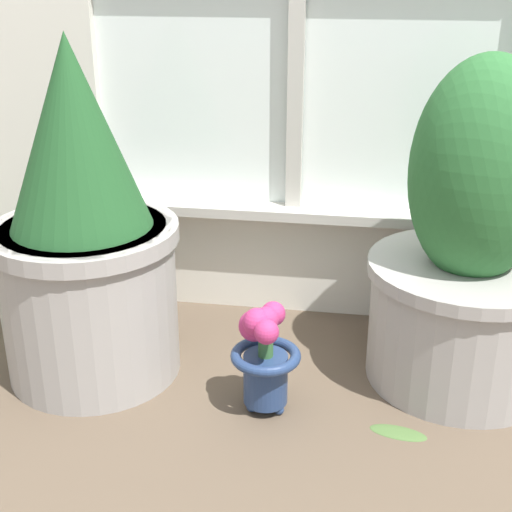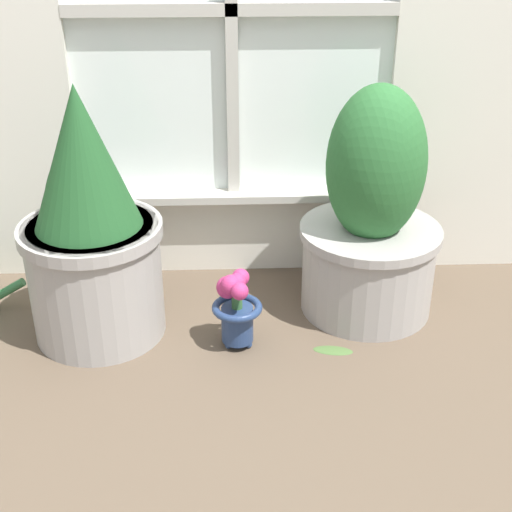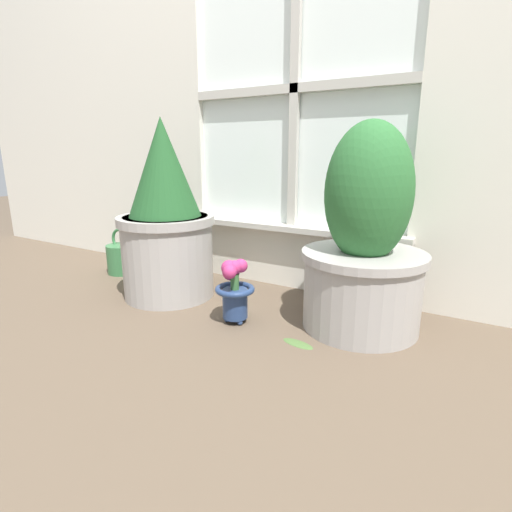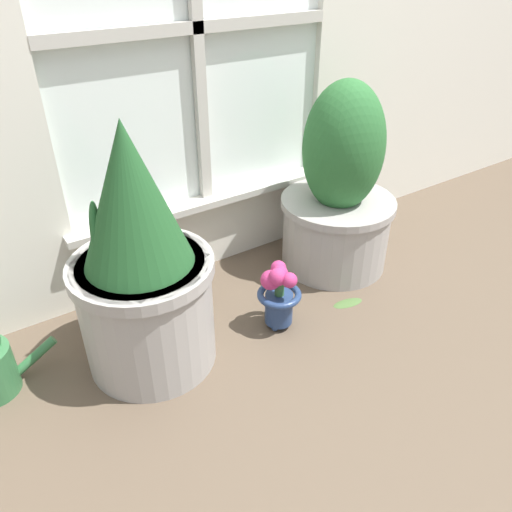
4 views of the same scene
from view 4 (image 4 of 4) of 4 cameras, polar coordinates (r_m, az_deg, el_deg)
ground_plane at (r=1.57m, az=4.59°, el=-9.68°), size 10.00×10.00×0.00m
potted_plant_left at (r=1.35m, az=-12.98°, el=-1.38°), size 0.39×0.39×0.72m
potted_plant_right at (r=1.81m, az=9.44°, el=6.88°), size 0.41×0.41×0.68m
flower_vase at (r=1.54m, az=2.63°, el=-4.29°), size 0.14×0.14×0.23m
fallen_leaf at (r=1.74m, az=10.46°, el=-5.23°), size 0.12×0.06×0.01m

